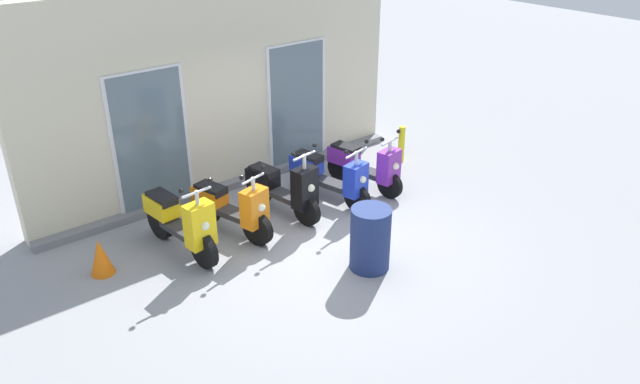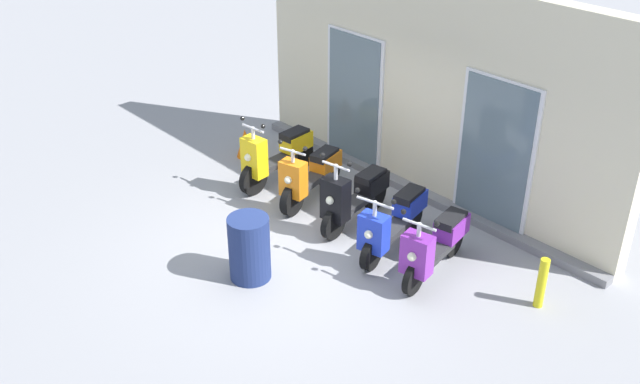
{
  "view_description": "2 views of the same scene",
  "coord_description": "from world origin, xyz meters",
  "px_view_note": "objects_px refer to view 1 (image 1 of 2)",
  "views": [
    {
      "loc": [
        -4.89,
        -5.99,
        4.72
      ],
      "look_at": [
        0.36,
        0.53,
        0.51
      ],
      "focal_mm": 34.34,
      "sensor_mm": 36.0,
      "label": 1
    },
    {
      "loc": [
        6.55,
        -5.57,
        5.72
      ],
      "look_at": [
        -0.32,
        0.72,
        0.52
      ],
      "focal_mm": 40.84,
      "sensor_mm": 36.0,
      "label": 2
    }
  ],
  "objects_px": {
    "scooter_purple": "(365,164)",
    "scooter_orange": "(231,207)",
    "scooter_black": "(283,188)",
    "scooter_blue": "(329,176)",
    "trash_bin": "(370,239)",
    "traffic_cone": "(101,257)",
    "curb_bollard": "(401,144)",
    "scooter_yellow": "(181,222)"
  },
  "relations": [
    {
      "from": "scooter_black",
      "to": "scooter_purple",
      "type": "height_order",
      "value": "scooter_black"
    },
    {
      "from": "traffic_cone",
      "to": "curb_bollard",
      "type": "bearing_deg",
      "value": 1.26
    },
    {
      "from": "scooter_purple",
      "to": "trash_bin",
      "type": "height_order",
      "value": "scooter_purple"
    },
    {
      "from": "scooter_purple",
      "to": "trash_bin",
      "type": "xyz_separation_m",
      "value": [
        -1.59,
        -1.84,
        -0.01
      ]
    },
    {
      "from": "scooter_orange",
      "to": "scooter_purple",
      "type": "xyz_separation_m",
      "value": [
        2.58,
        -0.12,
        0.01
      ]
    },
    {
      "from": "scooter_purple",
      "to": "scooter_blue",
      "type": "bearing_deg",
      "value": 178.03
    },
    {
      "from": "scooter_black",
      "to": "curb_bollard",
      "type": "bearing_deg",
      "value": 6.22
    },
    {
      "from": "scooter_blue",
      "to": "scooter_yellow",
      "type": "bearing_deg",
      "value": 178.32
    },
    {
      "from": "scooter_purple",
      "to": "curb_bollard",
      "type": "height_order",
      "value": "scooter_purple"
    },
    {
      "from": "scooter_yellow",
      "to": "trash_bin",
      "type": "distance_m",
      "value": 2.66
    },
    {
      "from": "scooter_black",
      "to": "scooter_yellow",
      "type": "bearing_deg",
      "value": -179.64
    },
    {
      "from": "scooter_yellow",
      "to": "scooter_purple",
      "type": "height_order",
      "value": "scooter_yellow"
    },
    {
      "from": "scooter_orange",
      "to": "scooter_black",
      "type": "relative_size",
      "value": 1.0
    },
    {
      "from": "scooter_blue",
      "to": "traffic_cone",
      "type": "distance_m",
      "value": 3.76
    },
    {
      "from": "traffic_cone",
      "to": "trash_bin",
      "type": "bearing_deg",
      "value": -36.37
    },
    {
      "from": "scooter_yellow",
      "to": "curb_bollard",
      "type": "bearing_deg",
      "value": 4.03
    },
    {
      "from": "scooter_orange",
      "to": "scooter_purple",
      "type": "distance_m",
      "value": 2.58
    },
    {
      "from": "scooter_orange",
      "to": "curb_bollard",
      "type": "height_order",
      "value": "scooter_orange"
    },
    {
      "from": "scooter_black",
      "to": "trash_bin",
      "type": "distance_m",
      "value": 1.96
    },
    {
      "from": "scooter_yellow",
      "to": "traffic_cone",
      "type": "distance_m",
      "value": 1.15
    },
    {
      "from": "scooter_orange",
      "to": "traffic_cone",
      "type": "distance_m",
      "value": 1.95
    },
    {
      "from": "scooter_yellow",
      "to": "curb_bollard",
      "type": "xyz_separation_m",
      "value": [
        4.75,
        0.33,
        -0.14
      ]
    },
    {
      "from": "scooter_orange",
      "to": "trash_bin",
      "type": "bearing_deg",
      "value": -63.23
    },
    {
      "from": "scooter_purple",
      "to": "scooter_orange",
      "type": "bearing_deg",
      "value": 177.41
    },
    {
      "from": "scooter_purple",
      "to": "scooter_black",
      "type": "bearing_deg",
      "value": 175.94
    },
    {
      "from": "trash_bin",
      "to": "curb_bollard",
      "type": "distance_m",
      "value": 3.72
    },
    {
      "from": "trash_bin",
      "to": "curb_bollard",
      "type": "xyz_separation_m",
      "value": [
        2.94,
        2.28,
        -0.1
      ]
    },
    {
      "from": "scooter_black",
      "to": "scooter_blue",
      "type": "distance_m",
      "value": 0.86
    },
    {
      "from": "scooter_blue",
      "to": "traffic_cone",
      "type": "height_order",
      "value": "scooter_blue"
    },
    {
      "from": "scooter_yellow",
      "to": "scooter_purple",
      "type": "distance_m",
      "value": 3.41
    },
    {
      "from": "scooter_orange",
      "to": "traffic_cone",
      "type": "relative_size",
      "value": 2.96
    },
    {
      "from": "scooter_black",
      "to": "scooter_orange",
      "type": "bearing_deg",
      "value": 179.91
    },
    {
      "from": "scooter_blue",
      "to": "scooter_orange",
      "type": "bearing_deg",
      "value": 177.15
    },
    {
      "from": "trash_bin",
      "to": "curb_bollard",
      "type": "relative_size",
      "value": 1.29
    },
    {
      "from": "traffic_cone",
      "to": "scooter_orange",
      "type": "bearing_deg",
      "value": -5.72
    },
    {
      "from": "scooter_black",
      "to": "trash_bin",
      "type": "bearing_deg",
      "value": -89.04
    },
    {
      "from": "traffic_cone",
      "to": "curb_bollard",
      "type": "distance_m",
      "value": 5.86
    },
    {
      "from": "scooter_orange",
      "to": "curb_bollard",
      "type": "xyz_separation_m",
      "value": [
        3.92,
        0.32,
        -0.1
      ]
    },
    {
      "from": "scooter_blue",
      "to": "curb_bollard",
      "type": "bearing_deg",
      "value": 11.06
    },
    {
      "from": "scooter_orange",
      "to": "trash_bin",
      "type": "relative_size",
      "value": 1.71
    },
    {
      "from": "scooter_yellow",
      "to": "scooter_blue",
      "type": "bearing_deg",
      "value": -1.68
    },
    {
      "from": "scooter_orange",
      "to": "scooter_purple",
      "type": "bearing_deg",
      "value": -2.59
    }
  ]
}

